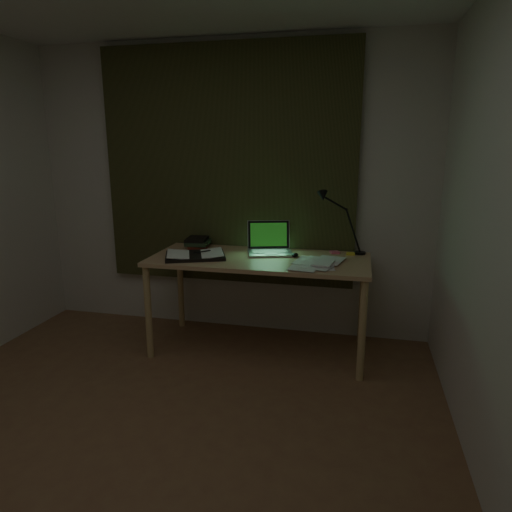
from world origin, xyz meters
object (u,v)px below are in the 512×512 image
(open_textbook, at_px, (195,255))
(book_stack, at_px, (198,242))
(desk_lamp, at_px, (361,224))
(laptop, at_px, (270,239))
(desk, at_px, (259,304))
(loose_papers, at_px, (317,263))

(open_textbook, height_order, book_stack, book_stack)
(open_textbook, distance_m, desk_lamp, 1.34)
(book_stack, bearing_deg, desk_lamp, 2.35)
(open_textbook, distance_m, book_stack, 0.37)
(laptop, height_order, book_stack, laptop)
(open_textbook, height_order, desk_lamp, desk_lamp)
(laptop, bearing_deg, desk, -130.55)
(desk_lamp, bearing_deg, laptop, -155.82)
(open_textbook, bearing_deg, desk_lamp, -3.99)
(book_stack, relative_size, loose_papers, 0.66)
(laptop, height_order, open_textbook, laptop)
(desk, relative_size, open_textbook, 3.75)
(loose_papers, height_order, desk_lamp, desk_lamp)
(laptop, relative_size, desk_lamp, 0.80)
(laptop, distance_m, open_textbook, 0.61)
(desk, relative_size, laptop, 4.30)
(open_textbook, bearing_deg, desk, -9.62)
(laptop, distance_m, desk_lamp, 0.74)
(desk, distance_m, desk_lamp, 1.04)
(laptop, relative_size, loose_papers, 1.18)
(laptop, bearing_deg, loose_papers, -48.33)
(desk_lamp, bearing_deg, desk, -147.64)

